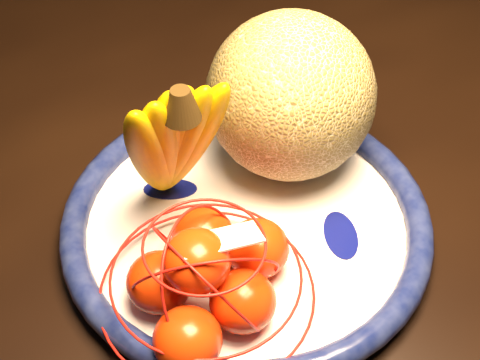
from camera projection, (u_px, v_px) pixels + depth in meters
dining_table at (94, 279)px, 0.81m from camera, size 1.70×1.16×0.79m
fruit_bowl at (246, 224)px, 0.74m from camera, size 0.37×0.37×0.03m
cantaloupe at (291, 96)px, 0.75m from camera, size 0.17×0.17×0.17m
banana_bunch at (170, 139)px, 0.68m from camera, size 0.13×0.13×0.20m
mandarin_bag at (208, 278)px, 0.65m from camera, size 0.23×0.23×0.12m
price_tag at (220, 240)px, 0.62m from camera, size 0.08×0.05×0.01m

